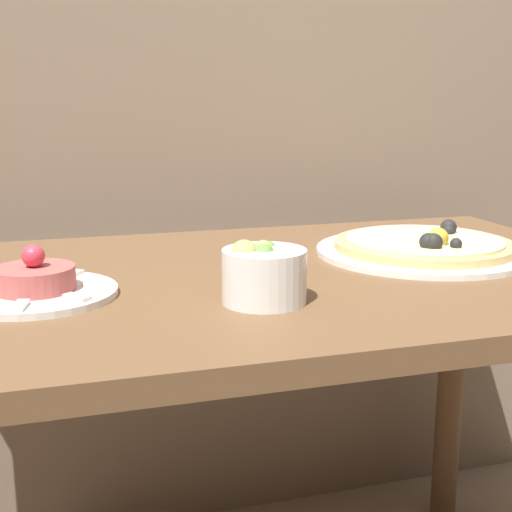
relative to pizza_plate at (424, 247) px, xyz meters
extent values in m
cube|color=brown|center=(-0.30, -0.04, -0.03)|extent=(1.23, 0.75, 0.03)
cylinder|color=brown|center=(0.25, 0.27, -0.39)|extent=(0.06, 0.06, 0.69)
cylinder|color=white|center=(0.00, 0.00, -0.01)|extent=(0.38, 0.38, 0.01)
cylinder|color=#DBB26B|center=(0.00, 0.00, 0.00)|extent=(0.32, 0.32, 0.01)
cylinder|color=beige|center=(0.00, 0.00, 0.01)|extent=(0.28, 0.28, 0.00)
sphere|color=black|center=(0.07, 0.03, 0.02)|extent=(0.02, 0.02, 0.02)
sphere|color=black|center=(-0.03, -0.06, 0.02)|extent=(0.03, 0.03, 0.03)
sphere|color=black|center=(-0.02, -0.07, 0.02)|extent=(0.03, 0.03, 0.03)
sphere|color=black|center=(0.07, 0.04, 0.02)|extent=(0.03, 0.03, 0.03)
sphere|color=gold|center=(0.00, -0.05, 0.03)|extent=(0.04, 0.04, 0.04)
sphere|color=black|center=(0.01, -0.08, 0.02)|extent=(0.02, 0.02, 0.02)
cylinder|color=white|center=(-0.66, -0.08, -0.01)|extent=(0.23, 0.23, 0.01)
cylinder|color=#B2514C|center=(-0.66, -0.08, 0.01)|extent=(0.11, 0.11, 0.03)
sphere|color=#E0384C|center=(-0.66, -0.08, 0.05)|extent=(0.03, 0.03, 0.03)
cube|color=white|center=(-0.57, -0.08, 0.00)|extent=(0.04, 0.02, 0.01)
cube|color=white|center=(-0.61, -0.02, 0.00)|extent=(0.04, 0.04, 0.01)
cube|color=white|center=(-0.68, 0.00, 0.00)|extent=(0.02, 0.04, 0.01)
cube|color=white|center=(-0.68, -0.17, 0.00)|extent=(0.02, 0.04, 0.01)
cube|color=white|center=(-0.61, -0.15, 0.00)|extent=(0.04, 0.04, 0.01)
cylinder|color=white|center=(-0.36, -0.20, 0.02)|extent=(0.12, 0.12, 0.07)
sphere|color=#8EA34C|center=(-0.38, -0.19, 0.05)|extent=(0.03, 0.03, 0.03)
sphere|color=#A3B25B|center=(-0.39, -0.20, 0.05)|extent=(0.04, 0.04, 0.04)
sphere|color=#8EA34C|center=(-0.38, -0.20, 0.05)|extent=(0.03, 0.03, 0.03)
sphere|color=#A3B25B|center=(-0.35, -0.17, 0.05)|extent=(0.03, 0.03, 0.03)
sphere|color=#668E42|center=(-0.35, -0.17, 0.05)|extent=(0.03, 0.03, 0.03)
sphere|color=#668E42|center=(-0.36, -0.20, 0.05)|extent=(0.03, 0.03, 0.03)
camera|label=1|loc=(-0.64, -1.09, 0.26)|focal=50.00mm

